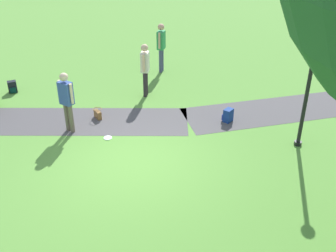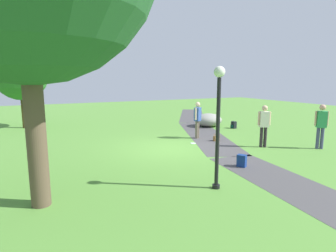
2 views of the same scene
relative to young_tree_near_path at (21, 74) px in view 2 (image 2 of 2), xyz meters
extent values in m
plane|color=#579039|center=(-8.14, -5.38, -3.08)|extent=(48.00, 48.00, 0.00)
cube|color=#494748|center=(-14.17, -6.40, -3.07)|extent=(8.14, 2.58, 0.01)
cube|color=#494748|center=(-6.45, -8.27, -3.07)|extent=(8.08, 4.45, 0.01)
cube|color=#494748|center=(0.72, -11.74, -3.07)|extent=(7.75, 5.57, 0.01)
cylinder|color=brown|center=(-11.50, -0.45, -1.31)|extent=(0.42, 0.42, 3.53)
cylinder|color=#4A3B1E|center=(0.00, 0.00, -2.05)|extent=(0.25, 0.25, 2.06)
sphere|color=#2C6F29|center=(0.00, 0.00, 0.01)|extent=(2.94, 2.94, 2.94)
cylinder|color=black|center=(-12.43, -4.61, -3.03)|extent=(0.20, 0.20, 0.10)
cylinder|color=black|center=(-12.43, -4.61, -1.65)|extent=(0.10, 0.10, 2.86)
sphere|color=white|center=(-12.43, -4.61, -0.08)|extent=(0.28, 0.28, 0.28)
ellipsoid|color=gray|center=(-4.28, -9.90, -2.69)|extent=(1.77, 1.89, 0.78)
cylinder|color=brown|center=(-6.84, -7.55, -2.65)|extent=(0.13, 0.13, 0.85)
cylinder|color=brown|center=(-6.93, -7.42, -2.65)|extent=(0.13, 0.13, 0.85)
cube|color=#334F97|center=(-6.89, -7.48, -1.91)|extent=(0.40, 0.43, 0.64)
cylinder|color=beige|center=(-6.76, -7.66, -1.87)|extent=(0.08, 0.08, 0.57)
cylinder|color=beige|center=(-7.02, -7.30, -1.87)|extent=(0.08, 0.08, 0.57)
sphere|color=beige|center=(-6.89, -7.48, -1.45)|extent=(0.23, 0.23, 0.23)
cylinder|color=#43456D|center=(-10.78, -10.82, -2.63)|extent=(0.13, 0.13, 0.89)
cylinder|color=#43456D|center=(-10.88, -10.94, -2.63)|extent=(0.13, 0.13, 0.89)
cube|color=#319556|center=(-10.83, -10.88, -1.86)|extent=(0.41, 0.43, 0.66)
cylinder|color=tan|center=(-10.70, -10.70, -1.82)|extent=(0.08, 0.08, 0.59)
cylinder|color=tan|center=(-10.96, -11.06, -1.82)|extent=(0.08, 0.08, 0.59)
sphere|color=tan|center=(-10.83, -10.88, -1.38)|extent=(0.24, 0.24, 0.24)
cylinder|color=#2B232A|center=(-9.57, -8.94, -2.65)|extent=(0.13, 0.13, 0.86)
cylinder|color=#2B232A|center=(-9.65, -9.08, -2.65)|extent=(0.13, 0.13, 0.86)
cube|color=silver|center=(-9.61, -9.01, -1.90)|extent=(0.38, 0.43, 0.64)
cylinder|color=beige|center=(-9.50, -8.82, -1.87)|extent=(0.08, 0.08, 0.57)
cylinder|color=beige|center=(-9.71, -9.20, -1.87)|extent=(0.08, 0.08, 0.57)
sphere|color=beige|center=(-9.61, -9.01, -1.43)|extent=(0.23, 0.23, 0.23)
cube|color=brown|center=(-7.77, -7.97, -2.96)|extent=(0.18, 0.34, 0.24)
torus|color=brown|center=(-7.77, -7.97, -2.78)|extent=(0.32, 0.32, 0.02)
cube|color=black|center=(-5.47, -10.84, -2.88)|extent=(0.29, 0.21, 0.40)
cube|color=#08302E|center=(-5.48, -10.71, -2.96)|extent=(0.20, 0.07, 0.18)
cube|color=navy|center=(-11.31, -6.42, -2.88)|extent=(0.34, 0.31, 0.40)
cube|color=navy|center=(-11.24, -6.53, -2.96)|extent=(0.20, 0.15, 0.18)
cylinder|color=white|center=(-7.77, -6.72, -3.07)|extent=(0.23, 0.23, 0.02)
camera|label=1|loc=(-5.97, 2.75, 2.61)|focal=43.26mm
camera|label=2|loc=(-18.16, -0.40, -0.24)|focal=30.04mm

